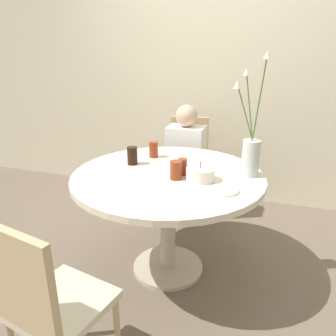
% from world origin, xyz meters
% --- Properties ---
extents(ground_plane, '(16.00, 16.00, 0.00)m').
position_xyz_m(ground_plane, '(0.00, 0.00, 0.00)').
color(ground_plane, '#6B5B4C').
extents(wall_back, '(8.00, 0.05, 2.60)m').
position_xyz_m(wall_back, '(0.00, 1.45, 1.30)').
color(wall_back, beige).
rests_on(wall_back, ground_plane).
extents(dining_table, '(1.30, 1.30, 0.77)m').
position_xyz_m(dining_table, '(0.00, 0.00, 0.64)').
color(dining_table, beige).
rests_on(dining_table, ground_plane).
extents(chair_left_flank, '(0.45, 0.45, 0.93)m').
position_xyz_m(chair_left_flank, '(-0.13, 1.06, 0.53)').
color(chair_left_flank, beige).
rests_on(chair_left_flank, ground_plane).
extents(chair_right_flank, '(0.47, 0.47, 0.93)m').
position_xyz_m(chair_right_flank, '(-0.22, -1.04, 0.53)').
color(chair_right_flank, beige).
rests_on(chair_right_flank, ground_plane).
extents(birthday_cake, '(0.18, 0.18, 0.13)m').
position_xyz_m(birthday_cake, '(0.23, -0.05, 0.81)').
color(birthday_cake, white).
rests_on(birthday_cake, dining_table).
extents(flower_vase, '(0.21, 0.20, 0.78)m').
position_xyz_m(flower_vase, '(0.52, 0.13, 0.93)').
color(flower_vase, silver).
rests_on(flower_vase, dining_table).
extents(side_plate, '(0.18, 0.18, 0.01)m').
position_xyz_m(side_plate, '(0.40, -0.17, 0.77)').
color(side_plate, silver).
rests_on(side_plate, dining_table).
extents(drink_glass_0, '(0.07, 0.07, 0.12)m').
position_xyz_m(drink_glass_0, '(-0.22, 0.31, 0.83)').
color(drink_glass_0, maroon).
rests_on(drink_glass_0, dining_table).
extents(drink_glass_1, '(0.08, 0.08, 0.12)m').
position_xyz_m(drink_glass_1, '(0.08, -0.08, 0.83)').
color(drink_glass_1, maroon).
rests_on(drink_glass_1, dining_table).
extents(drink_glass_2, '(0.07, 0.07, 0.13)m').
position_xyz_m(drink_glass_2, '(-0.31, 0.10, 0.83)').
color(drink_glass_2, black).
rests_on(drink_glass_2, dining_table).
extents(drink_glass_3, '(0.06, 0.06, 0.11)m').
position_xyz_m(drink_glass_3, '(0.10, 0.01, 0.82)').
color(drink_glass_3, maroon).
rests_on(drink_glass_3, dining_table).
extents(person_boy, '(0.34, 0.24, 1.09)m').
position_xyz_m(person_boy, '(-0.11, 0.90, 0.51)').
color(person_boy, '#383333').
rests_on(person_boy, ground_plane).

